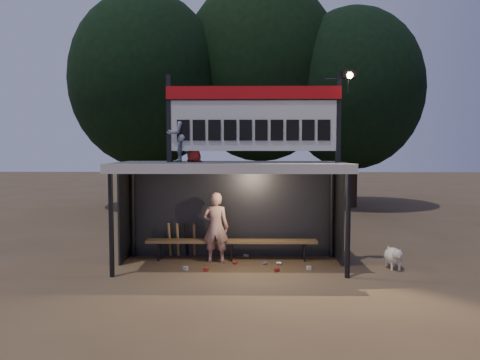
% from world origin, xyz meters
% --- Properties ---
extents(ground, '(80.00, 80.00, 0.00)m').
position_xyz_m(ground, '(0.00, 0.00, 0.00)').
color(ground, '#4E3A27').
rests_on(ground, ground).
extents(player, '(0.64, 0.46, 1.63)m').
position_xyz_m(player, '(-0.36, 0.37, 0.81)').
color(player, silver).
rests_on(player, ground).
extents(child_a, '(0.74, 0.73, 1.21)m').
position_xyz_m(child_a, '(-1.15, 0.10, 2.92)').
color(child_a, gray).
rests_on(child_a, dugout_shelter).
extents(child_b, '(0.49, 0.44, 0.85)m').
position_xyz_m(child_b, '(-0.80, 0.12, 2.75)').
color(child_b, maroon).
rests_on(child_b, dugout_shelter).
extents(dugout_shelter, '(5.10, 2.08, 2.32)m').
position_xyz_m(dugout_shelter, '(0.00, 0.24, 1.85)').
color(dugout_shelter, '#39393B').
rests_on(dugout_shelter, ground).
extents(scoreboard_assembly, '(4.10, 0.27, 1.99)m').
position_xyz_m(scoreboard_assembly, '(0.56, -0.01, 3.32)').
color(scoreboard_assembly, black).
rests_on(scoreboard_assembly, dugout_shelter).
extents(bench, '(4.00, 0.35, 0.48)m').
position_xyz_m(bench, '(0.00, 0.55, 0.43)').
color(bench, olive).
rests_on(bench, ground).
extents(tree_left, '(6.46, 6.46, 9.27)m').
position_xyz_m(tree_left, '(-4.00, 10.00, 5.51)').
color(tree_left, '#312216').
rests_on(tree_left, ground).
extents(tree_mid, '(7.22, 7.22, 10.36)m').
position_xyz_m(tree_mid, '(1.00, 11.50, 6.17)').
color(tree_mid, '#302215').
rests_on(tree_mid, ground).
extents(tree_right, '(6.08, 6.08, 8.72)m').
position_xyz_m(tree_right, '(5.00, 10.50, 5.19)').
color(tree_right, '#311F16').
rests_on(tree_right, ground).
extents(dog, '(0.36, 0.81, 0.49)m').
position_xyz_m(dog, '(3.57, -0.16, 0.28)').
color(dog, silver).
rests_on(dog, ground).
extents(bats, '(0.69, 0.35, 0.84)m').
position_xyz_m(bats, '(-1.20, 0.82, 0.43)').
color(bats, '#A47C4C').
rests_on(bats, ground).
extents(litter, '(2.78, 1.45, 0.08)m').
position_xyz_m(litter, '(0.43, -0.04, 0.04)').
color(litter, '#A62B1C').
rests_on(litter, ground).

